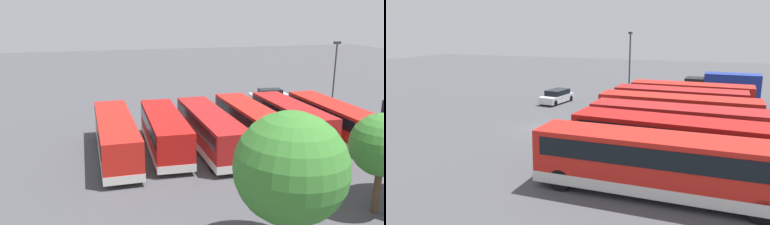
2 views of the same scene
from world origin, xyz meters
The scene contains 10 objects.
ground_plane centered at (0.00, 0.00, 0.00)m, with size 140.00×140.00×0.00m, color #47474C.
bus_single_deck_near_end centered at (-8.96, 9.63, 1.62)m, with size 2.79×10.64×2.95m.
bus_single_deck_second centered at (-5.47, 9.00, 1.62)m, with size 2.73×10.62×2.95m.
bus_single_deck_third centered at (-1.83, 9.26, 1.62)m, with size 2.71×11.57×2.95m.
bus_single_deck_fourth centered at (2.00, 9.94, 1.62)m, with size 2.74×11.66×2.95m.
bus_single_deck_fifth centered at (5.48, 9.49, 1.62)m, with size 3.07×10.64×2.95m.
bus_single_deck_sixth centered at (9.18, 9.63, 1.62)m, with size 2.61×11.81×2.95m.
box_truck_blue centered at (-16.25, 12.36, 1.71)m, with size 2.73×7.57×3.20m.
car_hatchback_silver centered at (-9.97, -4.22, 0.70)m, with size 4.60×2.35×1.43m.
lamp_post_tall centered at (-13.83, 2.71, 4.41)m, with size 0.70×0.30×7.48m.
Camera 2 is at (25.95, 12.21, 7.77)m, focal length 34.96 mm.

